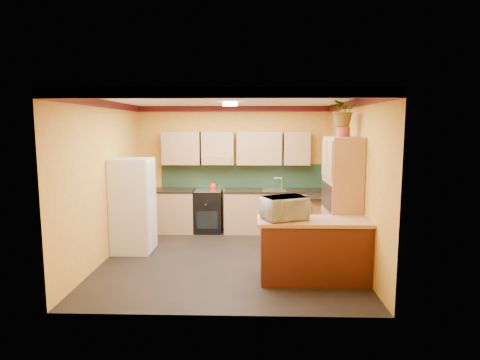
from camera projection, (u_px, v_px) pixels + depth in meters
The scene contains 15 objects.
room_shell at pixel (230, 137), 6.92m from camera, with size 4.24×4.24×2.72m.
base_cabinets_back at pixel (238, 212), 8.64m from camera, with size 3.65×0.60×0.88m, color tan.
countertop_back at pixel (237, 191), 8.58m from camera, with size 3.65×0.62×0.04m, color black.
stove at pixel (209, 211), 8.65m from camera, with size 0.58×0.58×0.91m, color black.
kettle at pixel (213, 186), 8.53m from camera, with size 0.17×0.17×0.18m, color red, non-canonical shape.
sink at pixel (274, 189), 8.55m from camera, with size 0.48×0.40×0.03m, color silver.
base_cabinets_right at pixel (322, 219), 7.93m from camera, with size 0.60×0.80×0.88m, color tan.
countertop_right at pixel (323, 196), 7.87m from camera, with size 0.62×0.80×0.04m, color black.
fridge at pixel (133, 205), 7.23m from camera, with size 0.68×0.66×1.70m, color silver.
pantry at pixel (341, 202), 6.49m from camera, with size 0.48×0.90×2.10m, color tan.
fern_pot at pixel (343, 132), 6.39m from camera, with size 0.22×0.22×0.16m, color #A03826.
fern at pixel (344, 110), 6.35m from camera, with size 0.48×0.41×0.53m, color tan.
breakfast_bar at pixel (322, 252), 5.85m from camera, with size 1.80×0.55×0.88m, color #542013.
bar_top at pixel (323, 221), 5.79m from camera, with size 1.90×0.65×0.05m, color tan.
microwave at pixel (284, 208), 5.78m from camera, with size 0.60×0.41×0.33m, color silver.
Camera 1 is at (0.39, -6.66, 2.27)m, focal length 30.00 mm.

